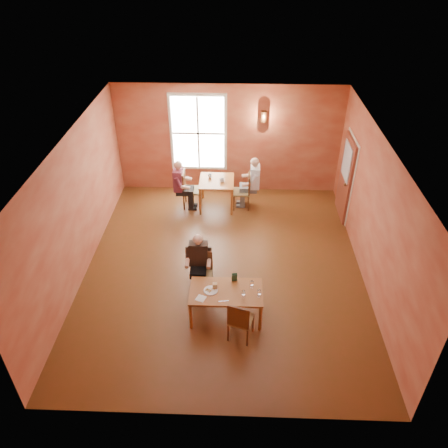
{
  "coord_description": "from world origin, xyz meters",
  "views": [
    {
      "loc": [
        0.27,
        -7.35,
        6.3
      ],
      "look_at": [
        0.0,
        0.2,
        1.05
      ],
      "focal_mm": 35.0,
      "sensor_mm": 36.0,
      "label": 1
    }
  ],
  "objects_px": {
    "main_table": "(226,303)",
    "chair_empty": "(241,319)",
    "diner_white": "(243,185)",
    "chair_diner_maroon": "(192,189)",
    "chair_diner_main": "(202,275)",
    "diner_maroon": "(191,184)",
    "chair_diner_white": "(241,191)",
    "second_table": "(217,194)",
    "diner_main": "(202,270)"
  },
  "relations": [
    {
      "from": "chair_diner_white",
      "to": "main_table",
      "type": "bearing_deg",
      "value": 175.97
    },
    {
      "from": "main_table",
      "to": "chair_diner_white",
      "type": "xyz_separation_m",
      "value": [
        0.28,
        3.94,
        0.16
      ]
    },
    {
      "from": "chair_empty",
      "to": "chair_diner_maroon",
      "type": "xyz_separation_m",
      "value": [
        -1.31,
        4.45,
        0.06
      ]
    },
    {
      "from": "diner_white",
      "to": "diner_maroon",
      "type": "height_order",
      "value": "diner_white"
    },
    {
      "from": "chair_empty",
      "to": "diner_maroon",
      "type": "distance_m",
      "value": 4.65
    },
    {
      "from": "second_table",
      "to": "chair_diner_maroon",
      "type": "distance_m",
      "value": 0.66
    },
    {
      "from": "chair_diner_white",
      "to": "diner_white",
      "type": "relative_size",
      "value": 0.71
    },
    {
      "from": "chair_empty",
      "to": "chair_diner_maroon",
      "type": "relative_size",
      "value": 0.88
    },
    {
      "from": "diner_main",
      "to": "chair_diner_maroon",
      "type": "distance_m",
      "value": 3.37
    },
    {
      "from": "chair_diner_main",
      "to": "chair_diner_white",
      "type": "height_order",
      "value": "chair_diner_white"
    },
    {
      "from": "diner_maroon",
      "to": "second_table",
      "type": "bearing_deg",
      "value": 90.0
    },
    {
      "from": "chair_diner_main",
      "to": "second_table",
      "type": "xyz_separation_m",
      "value": [
        0.13,
        3.29,
        -0.06
      ]
    },
    {
      "from": "diner_white",
      "to": "diner_maroon",
      "type": "xyz_separation_m",
      "value": [
        -1.36,
        0.0,
        -0.01
      ]
    },
    {
      "from": "second_table",
      "to": "diner_white",
      "type": "distance_m",
      "value": 0.74
    },
    {
      "from": "diner_main",
      "to": "diner_maroon",
      "type": "relative_size",
      "value": 0.93
    },
    {
      "from": "chair_empty",
      "to": "second_table",
      "type": "relative_size",
      "value": 1.01
    },
    {
      "from": "main_table",
      "to": "diner_maroon",
      "type": "height_order",
      "value": "diner_maroon"
    },
    {
      "from": "chair_diner_main",
      "to": "second_table",
      "type": "distance_m",
      "value": 3.3
    },
    {
      "from": "chair_diner_maroon",
      "to": "diner_maroon",
      "type": "distance_m",
      "value": 0.15
    },
    {
      "from": "chair_diner_white",
      "to": "diner_white",
      "type": "bearing_deg",
      "value": -90.0
    },
    {
      "from": "second_table",
      "to": "diner_maroon",
      "type": "relative_size",
      "value": 0.67
    },
    {
      "from": "main_table",
      "to": "diner_main",
      "type": "bearing_deg",
      "value": 128.88
    },
    {
      "from": "chair_diner_white",
      "to": "chair_diner_maroon",
      "type": "bearing_deg",
      "value": 90.0
    },
    {
      "from": "chair_diner_white",
      "to": "diner_maroon",
      "type": "relative_size",
      "value": 0.73
    },
    {
      "from": "main_table",
      "to": "diner_white",
      "type": "distance_m",
      "value": 3.97
    },
    {
      "from": "second_table",
      "to": "chair_diner_maroon",
      "type": "xyz_separation_m",
      "value": [
        -0.65,
        0.0,
        0.12
      ]
    },
    {
      "from": "main_table",
      "to": "chair_diner_maroon",
      "type": "distance_m",
      "value": 4.08
    },
    {
      "from": "second_table",
      "to": "diner_maroon",
      "type": "height_order",
      "value": "diner_maroon"
    },
    {
      "from": "diner_main",
      "to": "chair_diner_maroon",
      "type": "height_order",
      "value": "diner_main"
    },
    {
      "from": "chair_diner_main",
      "to": "second_table",
      "type": "bearing_deg",
      "value": -92.22
    },
    {
      "from": "diner_white",
      "to": "diner_maroon",
      "type": "distance_m",
      "value": 1.36
    },
    {
      "from": "chair_diner_main",
      "to": "diner_white",
      "type": "height_order",
      "value": "diner_white"
    },
    {
      "from": "chair_empty",
      "to": "diner_white",
      "type": "relative_size",
      "value": 0.67
    },
    {
      "from": "chair_diner_main",
      "to": "diner_main",
      "type": "height_order",
      "value": "diner_main"
    },
    {
      "from": "diner_main",
      "to": "second_table",
      "type": "xyz_separation_m",
      "value": [
        0.13,
        3.32,
        -0.22
      ]
    },
    {
      "from": "diner_maroon",
      "to": "chair_empty",
      "type": "bearing_deg",
      "value": 16.74
    },
    {
      "from": "chair_diner_white",
      "to": "chair_empty",
      "type": "bearing_deg",
      "value": -179.91
    },
    {
      "from": "chair_diner_main",
      "to": "main_table",
      "type": "bearing_deg",
      "value": 127.57
    },
    {
      "from": "diner_main",
      "to": "diner_white",
      "type": "distance_m",
      "value": 3.42
    },
    {
      "from": "main_table",
      "to": "diner_maroon",
      "type": "relative_size",
      "value": 1.03
    },
    {
      "from": "second_table",
      "to": "diner_maroon",
      "type": "distance_m",
      "value": 0.73
    },
    {
      "from": "chair_diner_main",
      "to": "diner_maroon",
      "type": "xyz_separation_m",
      "value": [
        -0.55,
        3.29,
        0.21
      ]
    },
    {
      "from": "diner_white",
      "to": "chair_diner_maroon",
      "type": "distance_m",
      "value": 1.34
    },
    {
      "from": "chair_diner_maroon",
      "to": "diner_maroon",
      "type": "height_order",
      "value": "diner_maroon"
    },
    {
      "from": "second_table",
      "to": "chair_diner_white",
      "type": "bearing_deg",
      "value": 0.0
    },
    {
      "from": "chair_diner_main",
      "to": "diner_maroon",
      "type": "bearing_deg",
      "value": -80.49
    },
    {
      "from": "chair_diner_main",
      "to": "chair_empty",
      "type": "bearing_deg",
      "value": 124.27
    },
    {
      "from": "second_table",
      "to": "diner_white",
      "type": "xyz_separation_m",
      "value": [
        0.68,
        0.0,
        0.28
      ]
    },
    {
      "from": "chair_empty",
      "to": "chair_diner_white",
      "type": "bearing_deg",
      "value": 106.72
    },
    {
      "from": "main_table",
      "to": "chair_empty",
      "type": "xyz_separation_m",
      "value": [
        0.29,
        -0.5,
        0.13
      ]
    }
  ]
}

